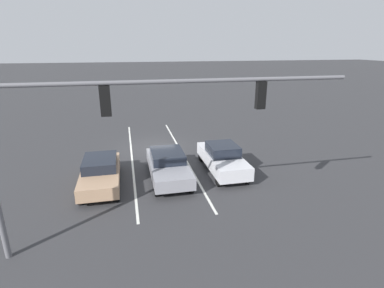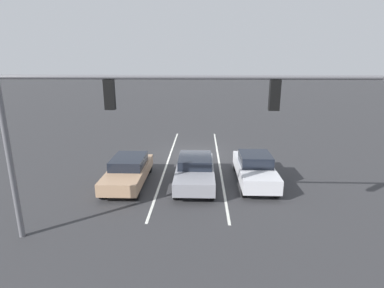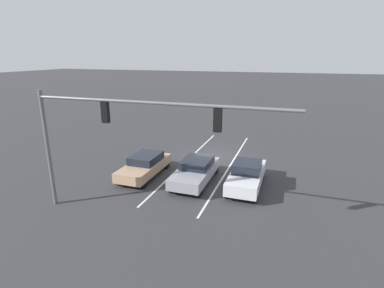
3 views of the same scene
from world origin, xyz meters
name	(u,v)px [view 2 (image 2 of 3)]	position (x,y,z in m)	size (l,w,h in m)	color
ground_plane	(194,154)	(0.00, 0.00, 0.00)	(240.00, 240.00, 0.00)	#333335
lane_stripe_left_divider	(219,162)	(-1.64, 1.70, 0.01)	(0.12, 15.40, 0.01)	silver
lane_stripe_center_divider	(168,161)	(1.64, 1.70, 0.01)	(0.12, 15.40, 0.01)	silver
car_silver_leftlane_front	(255,168)	(-3.30, 5.02, 0.79)	(1.77, 4.73, 1.59)	silver
car_gray_midlane_front	(195,170)	(-0.19, 5.27, 0.76)	(1.92, 4.80, 1.43)	gray
car_tan_rightlane_front	(128,170)	(3.27, 5.38, 0.73)	(1.84, 4.65, 1.40)	tan
traffic_signal_gantry	(119,113)	(2.16, 10.39, 4.57)	(12.08, 0.37, 6.04)	slate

